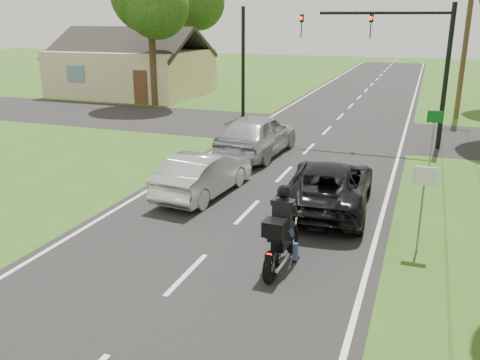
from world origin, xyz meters
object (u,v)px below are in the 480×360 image
dark_suv (329,185)px  sign_white (424,189)px  silver_sedan (204,174)px  silver_suv (257,134)px  utility_pole_far (468,24)px  traffic_signal (402,49)px  sign_green (434,125)px  motorcycle_rider (282,236)px

dark_suv → sign_white: 3.49m
silver_sedan → dark_suv: bearing=-172.8°
silver_suv → utility_pole_far: utility_pole_far is taller
traffic_signal → utility_pole_far: size_ratio=0.64×
silver_sedan → traffic_signal: traffic_signal is taller
silver_sedan → sign_green: bearing=-133.3°
motorcycle_rider → silver_sedan: 5.38m
dark_suv → sign_green: size_ratio=2.39×
sign_green → utility_pole_far: bearing=83.3°
silver_sedan → sign_white: 6.88m
dark_suv → utility_pole_far: (4.09, 16.85, 4.37)m
silver_sedan → sign_white: bearing=167.8°
dark_suv → sign_white: (2.59, -2.17, 0.88)m
motorcycle_rider → traffic_signal: 13.46m
silver_sedan → sign_white: sign_white is taller
silver_sedan → utility_pole_far: size_ratio=0.42×
motorcycle_rider → traffic_signal: (1.49, 12.95, 3.37)m
traffic_signal → motorcycle_rider: bearing=-96.6°
motorcycle_rider → silver_suv: 9.83m
silver_sedan → traffic_signal: (5.15, 9.00, 3.44)m
silver_suv → utility_pole_far: size_ratio=0.51×
dark_suv → silver_suv: silver_suv is taller
sign_white → silver_suv: bearing=131.8°
silver_sedan → sign_white: size_ratio=1.97×
silver_sedan → sign_green: size_ratio=1.97×
sign_white → dark_suv: bearing=140.0°
utility_pole_far → sign_green: bearing=-96.7°
traffic_signal → sign_white: size_ratio=3.00×
sign_green → silver_suv: bearing=-173.3°
dark_suv → sign_white: size_ratio=2.39×
motorcycle_rider → utility_pole_far: bearing=80.6°
traffic_signal → sign_white: (1.36, -11.02, -2.54)m
utility_pole_far → sign_white: utility_pole_far is taller
silver_sedan → sign_green: (6.71, 5.98, 0.90)m
silver_suv → sign_green: 6.75m
silver_sedan → utility_pole_far: (8.01, 17.00, 4.38)m
motorcycle_rider → dark_suv: (0.27, 4.10, -0.05)m
silver_sedan → traffic_signal: bearing=-114.7°
silver_sedan → utility_pole_far: utility_pole_far is taller
utility_pole_far → sign_green: size_ratio=4.71×
dark_suv → silver_sedan: (-3.93, -0.15, -0.02)m
sign_white → sign_green: bearing=88.6°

